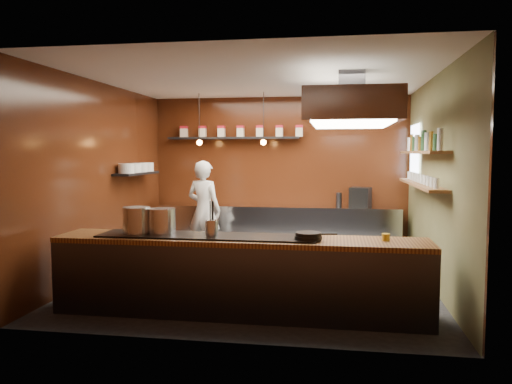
% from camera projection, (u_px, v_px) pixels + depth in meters
% --- Properties ---
extents(floor, '(5.00, 5.00, 0.00)m').
position_uv_depth(floor, '(260.00, 280.00, 7.51)').
color(floor, black).
rests_on(floor, ground).
extents(back_wall, '(5.00, 0.00, 5.00)m').
position_uv_depth(back_wall, '(279.00, 174.00, 9.85)').
color(back_wall, '#351509').
rests_on(back_wall, ground).
extents(left_wall, '(0.00, 5.00, 5.00)m').
position_uv_depth(left_wall, '(102.00, 179.00, 7.78)').
color(left_wall, '#351509').
rests_on(left_wall, ground).
extents(right_wall, '(0.00, 5.00, 5.00)m').
position_uv_depth(right_wall, '(436.00, 182.00, 6.99)').
color(right_wall, brown).
rests_on(right_wall, ground).
extents(ceiling, '(5.00, 5.00, 0.00)m').
position_uv_depth(ceiling, '(260.00, 78.00, 7.27)').
color(ceiling, silver).
rests_on(ceiling, back_wall).
extents(window_pane, '(0.00, 1.00, 1.00)m').
position_uv_depth(window_pane, '(415.00, 153.00, 8.64)').
color(window_pane, white).
rests_on(window_pane, right_wall).
extents(prep_counter, '(4.60, 0.65, 0.90)m').
position_uv_depth(prep_counter, '(277.00, 229.00, 9.61)').
color(prep_counter, silver).
rests_on(prep_counter, floor).
extents(pass_counter, '(4.40, 0.72, 0.94)m').
position_uv_depth(pass_counter, '(239.00, 275.00, 5.90)').
color(pass_counter, '#38383D').
rests_on(pass_counter, floor).
extents(tin_shelf, '(2.60, 0.26, 0.04)m').
position_uv_depth(tin_shelf, '(233.00, 138.00, 9.80)').
color(tin_shelf, black).
rests_on(tin_shelf, back_wall).
extents(plate_shelf, '(0.30, 1.40, 0.04)m').
position_uv_depth(plate_shelf, '(137.00, 173.00, 8.74)').
color(plate_shelf, black).
rests_on(plate_shelf, left_wall).
extents(bottle_shelf_upper, '(0.26, 2.80, 0.04)m').
position_uv_depth(bottle_shelf_upper, '(422.00, 152.00, 7.28)').
color(bottle_shelf_upper, brown).
rests_on(bottle_shelf_upper, right_wall).
extents(bottle_shelf_lower, '(0.26, 2.80, 0.04)m').
position_uv_depth(bottle_shelf_lower, '(421.00, 184.00, 7.32)').
color(bottle_shelf_lower, brown).
rests_on(bottle_shelf_lower, right_wall).
extents(extractor_hood, '(1.20, 2.00, 0.72)m').
position_uv_depth(extractor_hood, '(351.00, 109.00, 6.71)').
color(extractor_hood, '#38383D').
rests_on(extractor_hood, ceiling).
extents(pendant_left, '(0.10, 0.10, 0.95)m').
position_uv_depth(pendant_left, '(199.00, 140.00, 9.23)').
color(pendant_left, black).
rests_on(pendant_left, ceiling).
extents(pendant_right, '(0.10, 0.10, 0.95)m').
position_uv_depth(pendant_right, '(263.00, 139.00, 9.04)').
color(pendant_right, black).
rests_on(pendant_right, ceiling).
extents(storage_tins, '(2.43, 0.13, 0.22)m').
position_uv_depth(storage_tins, '(241.00, 131.00, 9.76)').
color(storage_tins, beige).
rests_on(storage_tins, tin_shelf).
extents(plate_stacks, '(0.26, 1.16, 0.16)m').
position_uv_depth(plate_stacks, '(137.00, 168.00, 8.73)').
color(plate_stacks, silver).
rests_on(plate_stacks, plate_shelf).
extents(bottles, '(0.06, 2.66, 0.24)m').
position_uv_depth(bottles, '(422.00, 143.00, 7.27)').
color(bottles, silver).
rests_on(bottles, bottle_shelf_upper).
extents(wine_glasses, '(0.07, 2.37, 0.13)m').
position_uv_depth(wine_glasses, '(421.00, 179.00, 7.31)').
color(wine_glasses, silver).
rests_on(wine_glasses, bottle_shelf_lower).
extents(stockpot_large, '(0.35, 0.35, 0.32)m').
position_uv_depth(stockpot_large, '(136.00, 220.00, 6.01)').
color(stockpot_large, '#B0B2B7').
rests_on(stockpot_large, pass_counter).
extents(stockpot_small, '(0.43, 0.43, 0.30)m').
position_uv_depth(stockpot_small, '(162.00, 221.00, 6.03)').
color(stockpot_small, silver).
rests_on(stockpot_small, pass_counter).
extents(utensil_crock, '(0.19, 0.19, 0.19)m').
position_uv_depth(utensil_crock, '(212.00, 228.00, 5.84)').
color(utensil_crock, silver).
rests_on(utensil_crock, pass_counter).
extents(frying_pan, '(0.48, 0.31, 0.08)m').
position_uv_depth(frying_pan, '(309.00, 236.00, 5.63)').
color(frying_pan, black).
rests_on(frying_pan, pass_counter).
extents(butter_jar, '(0.10, 0.10, 0.08)m').
position_uv_depth(butter_jar, '(386.00, 237.00, 5.65)').
color(butter_jar, yellow).
rests_on(butter_jar, pass_counter).
extents(espresso_machine, '(0.44, 0.43, 0.36)m').
position_uv_depth(espresso_machine, '(360.00, 197.00, 9.37)').
color(espresso_machine, black).
rests_on(espresso_machine, prep_counter).
extents(chef, '(0.74, 0.59, 1.77)m').
position_uv_depth(chef, '(204.00, 210.00, 8.92)').
color(chef, white).
rests_on(chef, floor).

